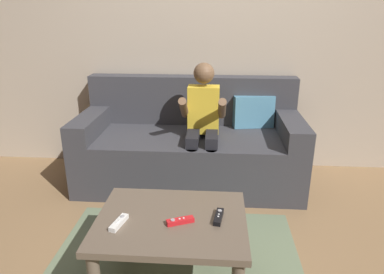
# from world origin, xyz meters

# --- Properties ---
(ground_plane) EXTENTS (10.03, 10.03, 0.00)m
(ground_plane) POSITION_xyz_m (0.00, 0.00, 0.00)
(ground_plane) COLOR olive
(wall_back) EXTENTS (5.02, 0.05, 2.50)m
(wall_back) POSITION_xyz_m (0.00, 1.46, 1.25)
(wall_back) COLOR #B2A38E
(wall_back) RESTS_ON ground
(couch) EXTENTS (1.82, 0.80, 0.86)m
(couch) POSITION_xyz_m (-0.21, 1.06, 0.31)
(couch) COLOR #38383D
(couch) RESTS_ON ground
(person_seated_on_couch) EXTENTS (0.35, 0.43, 1.03)m
(person_seated_on_couch) POSITION_xyz_m (-0.10, 0.88, 0.59)
(person_seated_on_couch) COLOR black
(person_seated_on_couch) RESTS_ON ground
(coffee_table) EXTENTS (0.77, 0.60, 0.40)m
(coffee_table) POSITION_xyz_m (-0.22, -0.18, 0.33)
(coffee_table) COLOR brown
(coffee_table) RESTS_ON ground
(game_remote_red_near_edge) EXTENTS (0.14, 0.09, 0.03)m
(game_remote_red_near_edge) POSITION_xyz_m (-0.17, -0.22, 0.41)
(game_remote_red_near_edge) COLOR red
(game_remote_red_near_edge) RESTS_ON coffee_table
(game_remote_black_center) EXTENTS (0.06, 0.14, 0.03)m
(game_remote_black_center) POSITION_xyz_m (0.03, -0.17, 0.41)
(game_remote_black_center) COLOR black
(game_remote_black_center) RESTS_ON coffee_table
(game_remote_white_far_corner) EXTENTS (0.07, 0.14, 0.03)m
(game_remote_white_far_corner) POSITION_xyz_m (-0.47, -0.25, 0.41)
(game_remote_white_far_corner) COLOR white
(game_remote_white_far_corner) RESTS_ON coffee_table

